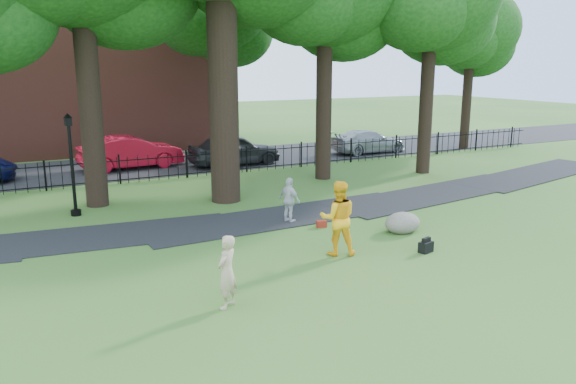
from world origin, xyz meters
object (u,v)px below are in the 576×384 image
boulder (402,221)px  red_sedan (131,152)px  woman (227,272)px  lamppost (72,166)px  man (338,218)px

boulder → red_sedan: 15.75m
woman → boulder: size_ratio=1.37×
boulder → woman: bearing=-158.5°
woman → red_sedan: (1.68, 17.57, 0.02)m
lamppost → red_sedan: (3.63, 8.11, -0.91)m
man → woman: bearing=49.4°
man → lamppost: (-5.90, 7.60, 0.70)m
lamppost → red_sedan: bearing=62.1°
boulder → red_sedan: red_sedan is taller
woman → man: bearing=166.6°
woman → boulder: woman is taller
man → boulder: man is taller
woman → man: (3.96, 1.85, 0.22)m
boulder → lamppost: lamppost is taller
woman → red_sedan: size_ratio=0.32×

